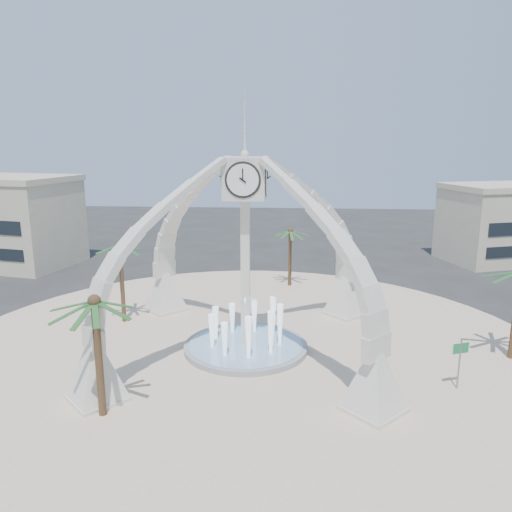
# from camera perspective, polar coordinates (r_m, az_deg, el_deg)

# --- Properties ---
(ground) EXTENTS (140.00, 140.00, 0.00)m
(ground) POSITION_cam_1_polar(r_m,az_deg,el_deg) (32.92, -1.17, -10.68)
(ground) COLOR #282828
(ground) RESTS_ON ground
(plaza) EXTENTS (40.00, 40.00, 0.06)m
(plaza) POSITION_cam_1_polar(r_m,az_deg,el_deg) (32.91, -1.17, -10.63)
(plaza) COLOR beige
(plaza) RESTS_ON ground
(clock_tower) EXTENTS (17.94, 17.94, 16.30)m
(clock_tower) POSITION_cam_1_polar(r_m,az_deg,el_deg) (30.89, -1.23, 0.41)
(clock_tower) COLOR silver
(clock_tower) RESTS_ON ground
(fountain) EXTENTS (8.00, 8.00, 3.62)m
(fountain) POSITION_cam_1_polar(r_m,az_deg,el_deg) (32.81, -1.17, -10.22)
(fountain) COLOR #9B9B9E
(fountain) RESTS_ON ground
(palm_west) EXTENTS (4.01, 4.01, 6.53)m
(palm_west) POSITION_cam_1_polar(r_m,az_deg,el_deg) (37.36, -15.31, 1.08)
(palm_west) COLOR brown
(palm_west) RESTS_ON ground
(palm_north) EXTENTS (3.40, 3.40, 5.86)m
(palm_north) POSITION_cam_1_polar(r_m,az_deg,el_deg) (45.60, 3.95, 2.81)
(palm_north) COLOR brown
(palm_north) RESTS_ON ground
(palm_south) EXTENTS (5.06, 5.06, 6.68)m
(palm_south) POSITION_cam_1_polar(r_m,az_deg,el_deg) (24.61, -17.99, -5.13)
(palm_south) COLOR brown
(palm_south) RESTS_ON ground
(street_sign) EXTENTS (1.00, 0.37, 2.86)m
(street_sign) POSITION_cam_1_polar(r_m,az_deg,el_deg) (29.43, 22.29, -10.36)
(street_sign) COLOR slate
(street_sign) RESTS_ON ground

